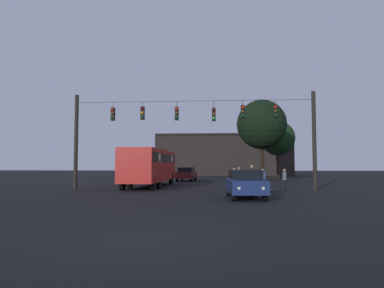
{
  "coord_description": "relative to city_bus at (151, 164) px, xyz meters",
  "views": [
    {
      "loc": [
        1.89,
        -8.35,
        1.77
      ],
      "look_at": [
        -0.32,
        20.92,
        3.54
      ],
      "focal_mm": 32.92,
      "sensor_mm": 36.0,
      "label": 1
    }
  ],
  "objects": [
    {
      "name": "pedestrian_crossing_center",
      "position": [
        7.94,
        -3.96,
        -0.84
      ],
      "size": [
        0.35,
        0.42,
        1.79
      ],
      "color": "black",
      "rests_on": "ground"
    },
    {
      "name": "corner_building",
      "position": [
        6.45,
        33.56,
        1.65
      ],
      "size": [
        22.81,
        9.09,
        7.04
      ],
      "color": "black",
      "rests_on": "ground"
    },
    {
      "name": "car_near_right",
      "position": [
        7.05,
        -9.57,
        -1.07
      ],
      "size": [
        2.04,
        4.42,
        1.52
      ],
      "color": "navy",
      "rests_on": "ground"
    },
    {
      "name": "overhead_signal_span",
      "position": [
        3.76,
        -3.68,
        2.37
      ],
      "size": [
        17.44,
        0.44,
        6.98
      ],
      "color": "black",
      "rests_on": "ground"
    },
    {
      "name": "city_bus",
      "position": [
        0.0,
        0.0,
        0.0
      ],
      "size": [
        2.74,
        11.05,
        3.0
      ],
      "color": "#B21E19",
      "rests_on": "ground"
    },
    {
      "name": "pedestrian_crossing_right",
      "position": [
        10.13,
        -4.19,
        -1.02
      ],
      "size": [
        0.31,
        0.4,
        1.52
      ],
      "color": "black",
      "rests_on": "ground"
    },
    {
      "name": "car_far_left",
      "position": [
        2.02,
        10.64,
        -1.07
      ],
      "size": [
        2.15,
        4.45,
        1.52
      ],
      "color": "#511919",
      "rests_on": "ground"
    },
    {
      "name": "pedestrian_near_bus",
      "position": [
        6.81,
        -1.57,
        -1.0
      ],
      "size": [
        0.28,
        0.39,
        1.55
      ],
      "color": "black",
      "rests_on": "ground"
    },
    {
      "name": "pedestrian_crossing_left",
      "position": [
        8.45,
        0.75,
        -0.92
      ],
      "size": [
        0.26,
        0.38,
        1.67
      ],
      "color": "black",
      "rests_on": "ground"
    },
    {
      "name": "ground_plane",
      "position": [
        3.73,
        4.07,
        -1.87
      ],
      "size": [
        168.0,
        168.0,
        0.0
      ],
      "primitive_type": "plane",
      "color": "black",
      "rests_on": "ground"
    },
    {
      "name": "tree_left_silhouette",
      "position": [
        13.68,
        19.91,
        3.58
      ],
      "size": [
        4.72,
        4.72,
        7.83
      ],
      "color": "black",
      "rests_on": "ground"
    },
    {
      "name": "pedestrian_trailing",
      "position": [
        7.27,
        -0.33,
        -0.96
      ],
      "size": [
        0.26,
        0.37,
        1.61
      ],
      "color": "black",
      "rests_on": "ground"
    },
    {
      "name": "tree_behind_building",
      "position": [
        10.29,
        9.53,
        4.29
      ],
      "size": [
        5.37,
        5.37,
        8.86
      ],
      "color": "black",
      "rests_on": "ground"
    },
    {
      "name": "pedestrian_far_side",
      "position": [
        8.88,
        -2.43,
        -1.03
      ],
      "size": [
        0.29,
        0.39,
        1.5
      ],
      "color": "black",
      "rests_on": "ground"
    }
  ]
}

